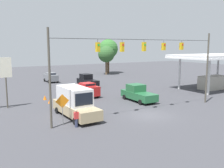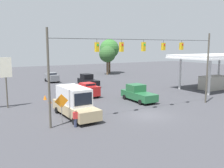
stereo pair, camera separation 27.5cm
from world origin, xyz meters
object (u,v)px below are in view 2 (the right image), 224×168
object	(u,v)px
overhead_signal_span	(143,61)
traffic_cone_fifth	(45,97)
box_truck_tan_parked_shoulder	(74,102)
sedan_red_withflow_mid	(87,89)
traffic_cone_third	(55,105)
work_zone_sign	(62,103)
tree_horizon_left	(109,49)
pickup_truck_black_oncoming_deep	(88,81)
traffic_cone_fourth	(50,101)
pickup_truck_green_crossing_near	(138,94)
sedan_grey_withflow_deep	(52,77)
tree_horizon_right	(107,54)
gas_station	(215,64)
pedestrian	(75,118)
traffic_cone_second	(61,109)
traffic_cone_nearest	(70,114)

from	to	relation	value
overhead_signal_span	traffic_cone_fifth	size ratio (longest dim) A/B	32.80
box_truck_tan_parked_shoulder	sedan_red_withflow_mid	world-z (taller)	box_truck_tan_parked_shoulder
traffic_cone_third	traffic_cone_fifth	size ratio (longest dim) A/B	1.00
work_zone_sign	traffic_cone_fifth	bearing A→B (deg)	-97.55
tree_horizon_left	pickup_truck_black_oncoming_deep	bearing A→B (deg)	50.22
traffic_cone_fourth	work_zone_sign	xyz separation A→B (m)	(1.49, 9.10, 1.68)
pickup_truck_green_crossing_near	work_zone_sign	distance (m)	12.75
sedan_grey_withflow_deep	tree_horizon_right	bearing A→B (deg)	-159.89
sedan_red_withflow_mid	traffic_cone_fourth	world-z (taller)	sedan_red_withflow_mid
traffic_cone_fifth	work_zone_sign	distance (m)	11.72
tree_horizon_right	overhead_signal_span	bearing A→B (deg)	66.94
traffic_cone_fourth	tree_horizon_right	size ratio (longest dim) A/B	0.09
sedan_red_withflow_mid	traffic_cone_third	size ratio (longest dim) A/B	6.87
sedan_grey_withflow_deep	work_zone_sign	size ratio (longest dim) A/B	1.49
sedan_red_withflow_mid	gas_station	distance (m)	21.53
pickup_truck_green_crossing_near	tree_horizon_right	size ratio (longest dim) A/B	0.78
box_truck_tan_parked_shoulder	sedan_grey_withflow_deep	xyz separation A→B (m)	(-5.14, -25.34, -0.51)
traffic_cone_fourth	gas_station	size ratio (longest dim) A/B	0.04
traffic_cone_fifth	gas_station	world-z (taller)	gas_station
pedestrian	tree_horizon_left	size ratio (longest dim) A/B	0.18
traffic_cone_second	pickup_truck_green_crossing_near	bearing A→B (deg)	-178.98
overhead_signal_span	tree_horizon_left	xyz separation A→B (m)	(-16.18, -35.88, 0.81)
pickup_truck_green_crossing_near	traffic_cone_nearest	bearing A→B (deg)	14.76
overhead_signal_span	pedestrian	world-z (taller)	overhead_signal_span
pedestrian	tree_horizon_right	size ratio (longest dim) A/B	0.22
pedestrian	traffic_cone_third	bearing A→B (deg)	-93.99
sedan_red_withflow_mid	gas_station	bearing A→B (deg)	167.14
traffic_cone_nearest	traffic_cone_fifth	xyz separation A→B (m)	(0.01, -9.53, 0.00)
traffic_cone_nearest	traffic_cone_third	xyz separation A→B (m)	(0.17, -4.79, 0.00)
sedan_grey_withflow_deep	tree_horizon_right	size ratio (longest dim) A/B	0.59
tree_horizon_left	tree_horizon_right	distance (m)	3.28
pickup_truck_black_oncoming_deep	gas_station	world-z (taller)	gas_station
pickup_truck_green_crossing_near	traffic_cone_fifth	bearing A→B (deg)	-33.53
traffic_cone_second	work_zone_sign	bearing A→B (deg)	72.13
work_zone_sign	gas_station	bearing A→B (deg)	-168.42
pickup_truck_green_crossing_near	sedan_red_withflow_mid	world-z (taller)	pickup_truck_green_crossing_near
gas_station	tree_horizon_left	world-z (taller)	tree_horizon_left
sedan_grey_withflow_deep	work_zone_sign	distance (m)	28.29
overhead_signal_span	box_truck_tan_parked_shoulder	size ratio (longest dim) A/B	2.78
overhead_signal_span	traffic_cone_second	xyz separation A→B (m)	(7.23, -4.88, -5.21)
sedan_red_withflow_mid	sedan_grey_withflow_deep	bearing A→B (deg)	-89.54
traffic_cone_fifth	tree_horizon_right	size ratio (longest dim) A/B	0.09
pedestrian	gas_station	bearing A→B (deg)	-165.66
overhead_signal_span	traffic_cone_second	distance (m)	10.16
work_zone_sign	pickup_truck_black_oncoming_deep	bearing A→B (deg)	-120.46
sedan_red_withflow_mid	tree_horizon_right	xyz separation A→B (m)	(-15.68, -22.65, 4.03)
pickup_truck_green_crossing_near	traffic_cone_nearest	size ratio (longest dim) A/B	9.07
sedan_grey_withflow_deep	gas_station	size ratio (longest dim) A/B	0.30
traffic_cone_fifth	tree_horizon_right	world-z (taller)	tree_horizon_right
tree_horizon_left	tree_horizon_right	xyz separation A→B (m)	(1.90, 2.35, -1.27)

